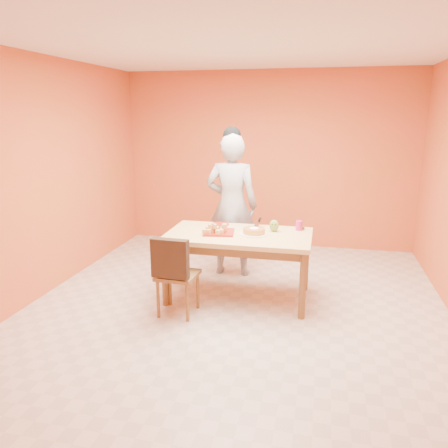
% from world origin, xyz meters
% --- Properties ---
extents(floor, '(5.00, 5.00, 0.00)m').
position_xyz_m(floor, '(0.00, 0.00, 0.00)').
color(floor, '#B9AF9E').
rests_on(floor, ground).
extents(ceiling, '(5.00, 5.00, 0.00)m').
position_xyz_m(ceiling, '(0.00, 0.00, 2.70)').
color(ceiling, white).
rests_on(ceiling, wall_back).
extents(wall_back, '(4.50, 0.00, 4.50)m').
position_xyz_m(wall_back, '(0.00, 2.50, 1.35)').
color(wall_back, '#DD4F33').
rests_on(wall_back, floor).
extents(wall_left, '(0.00, 5.00, 5.00)m').
position_xyz_m(wall_left, '(-2.25, 0.00, 1.35)').
color(wall_left, '#DD4F33').
rests_on(wall_left, floor).
extents(dining_table, '(1.60, 0.90, 0.76)m').
position_xyz_m(dining_table, '(-0.03, 0.30, 0.67)').
color(dining_table, '#F0D87D').
rests_on(dining_table, floor).
extents(dining_chair, '(0.42, 0.48, 0.87)m').
position_xyz_m(dining_chair, '(-0.57, -0.27, 0.45)').
color(dining_chair, brown).
rests_on(dining_chair, floor).
extents(pastry_pile, '(0.30, 0.30, 0.10)m').
position_xyz_m(pastry_pile, '(-0.25, 0.27, 0.83)').
color(pastry_pile, tan).
rests_on(pastry_pile, pastry_platter).
extents(person, '(0.68, 0.46, 1.82)m').
position_xyz_m(person, '(-0.27, 1.05, 0.91)').
color(person, '#9C9C9F').
rests_on(person, floor).
extents(pastry_platter, '(0.37, 0.37, 0.02)m').
position_xyz_m(pastry_platter, '(-0.25, 0.27, 0.77)').
color(pastry_platter, maroon).
rests_on(pastry_platter, dining_table).
extents(red_dinner_plate, '(0.29, 0.29, 0.01)m').
position_xyz_m(red_dinner_plate, '(-0.32, 0.62, 0.77)').
color(red_dinner_plate, maroon).
rests_on(red_dinner_plate, dining_table).
extents(white_cake_plate, '(0.33, 0.33, 0.01)m').
position_xyz_m(white_cake_plate, '(0.14, 0.29, 0.77)').
color(white_cake_plate, white).
rests_on(white_cake_plate, dining_table).
extents(sponge_cake, '(0.31, 0.31, 0.06)m').
position_xyz_m(sponge_cake, '(0.14, 0.29, 0.80)').
color(sponge_cake, gold).
rests_on(sponge_cake, white_cake_plate).
extents(cake_server, '(0.05, 0.27, 0.01)m').
position_xyz_m(cake_server, '(0.15, 0.47, 0.83)').
color(cake_server, silver).
rests_on(cake_server, sponge_cake).
extents(egg_ornament, '(0.13, 0.12, 0.13)m').
position_xyz_m(egg_ornament, '(0.35, 0.47, 0.83)').
color(egg_ornament, olive).
rests_on(egg_ornament, dining_table).
extents(magenta_glass, '(0.08, 0.08, 0.11)m').
position_xyz_m(magenta_glass, '(0.62, 0.59, 0.81)').
color(magenta_glass, '#C81E75').
rests_on(magenta_glass, dining_table).
extents(checker_tin, '(0.10, 0.10, 0.03)m').
position_xyz_m(checker_tin, '(0.63, 0.65, 0.77)').
color(checker_tin, black).
rests_on(checker_tin, dining_table).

